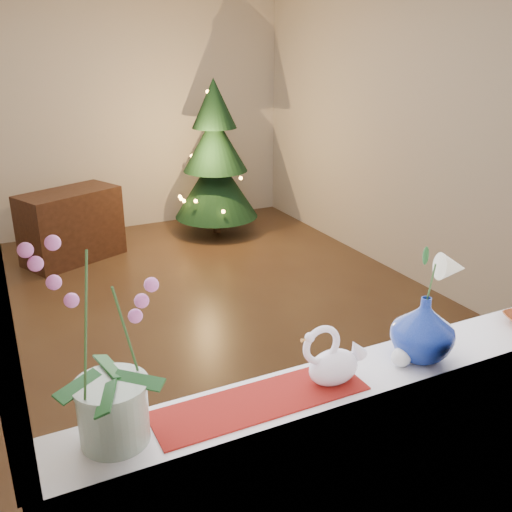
{
  "coord_description": "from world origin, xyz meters",
  "views": [
    {
      "loc": [
        -1.07,
        -3.72,
        1.98
      ],
      "look_at": [
        0.08,
        -1.4,
        1.0
      ],
      "focal_mm": 40.0,
      "sensor_mm": 36.0,
      "label": 1
    }
  ],
  "objects_px": {
    "blue_vase": "(424,324)",
    "side_table": "(71,226)",
    "paperweight": "(401,357)",
    "xmas_tree": "(215,159)",
    "orchid_pot": "(106,343)",
    "swan": "(334,355)"
  },
  "relations": [
    {
      "from": "orchid_pot",
      "to": "side_table",
      "type": "height_order",
      "value": "orchid_pot"
    },
    {
      "from": "paperweight",
      "to": "side_table",
      "type": "distance_m",
      "value": 4.17
    },
    {
      "from": "xmas_tree",
      "to": "orchid_pot",
      "type": "bearing_deg",
      "value": -115.95
    },
    {
      "from": "xmas_tree",
      "to": "side_table",
      "type": "relative_size",
      "value": 1.82
    },
    {
      "from": "orchid_pot",
      "to": "swan",
      "type": "bearing_deg",
      "value": -2.28
    },
    {
      "from": "orchid_pot",
      "to": "xmas_tree",
      "type": "distance_m",
      "value": 4.69
    },
    {
      "from": "orchid_pot",
      "to": "swan",
      "type": "distance_m",
      "value": 0.75
    },
    {
      "from": "swan",
      "to": "side_table",
      "type": "height_order",
      "value": "swan"
    },
    {
      "from": "paperweight",
      "to": "side_table",
      "type": "relative_size",
      "value": 0.08
    },
    {
      "from": "paperweight",
      "to": "side_table",
      "type": "xyz_separation_m",
      "value": [
        -0.5,
        4.09,
        -0.62
      ]
    },
    {
      "from": "swan",
      "to": "xmas_tree",
      "type": "distance_m",
      "value": 4.43
    },
    {
      "from": "blue_vase",
      "to": "xmas_tree",
      "type": "height_order",
      "value": "xmas_tree"
    },
    {
      "from": "orchid_pot",
      "to": "side_table",
      "type": "distance_m",
      "value": 4.17
    },
    {
      "from": "blue_vase",
      "to": "side_table",
      "type": "xyz_separation_m",
      "value": [
        -0.6,
        4.08,
        -0.72
      ]
    },
    {
      "from": "orchid_pot",
      "to": "xmas_tree",
      "type": "xyz_separation_m",
      "value": [
        2.04,
        4.2,
        -0.41
      ]
    },
    {
      "from": "swan",
      "to": "blue_vase",
      "type": "relative_size",
      "value": 0.91
    },
    {
      "from": "swan",
      "to": "xmas_tree",
      "type": "relative_size",
      "value": 0.15
    },
    {
      "from": "blue_vase",
      "to": "side_table",
      "type": "relative_size",
      "value": 0.3
    },
    {
      "from": "side_table",
      "to": "paperweight",
      "type": "bearing_deg",
      "value": -106.8
    },
    {
      "from": "paperweight",
      "to": "side_table",
      "type": "bearing_deg",
      "value": 96.98
    },
    {
      "from": "orchid_pot",
      "to": "side_table",
      "type": "xyz_separation_m",
      "value": [
        0.48,
        4.04,
        -0.89
      ]
    },
    {
      "from": "orchid_pot",
      "to": "swan",
      "type": "relative_size",
      "value": 2.55
    }
  ]
}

